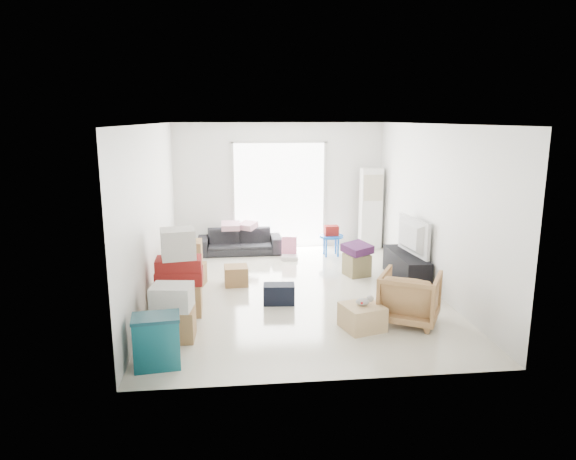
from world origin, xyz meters
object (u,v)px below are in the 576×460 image
at_px(television, 407,250).
at_px(sofa, 240,238).
at_px(ac_tower, 371,209).
at_px(storage_bins, 157,341).
at_px(armchair, 410,295).
at_px(kids_table, 331,234).
at_px(wood_crate, 362,317).
at_px(tv_console, 406,267).
at_px(ottoman, 357,265).

relative_size(television, sofa, 0.63).
relative_size(ac_tower, storage_bins, 2.85).
relative_size(armchair, kids_table, 1.25).
relative_size(storage_bins, wood_crate, 1.22).
bearing_deg(armchair, storage_bins, 45.45).
bearing_deg(tv_console, ottoman, 157.48).
height_order(storage_bins, wood_crate, storage_bins).
height_order(armchair, storage_bins, armchair).
distance_m(tv_console, armchair, 1.97).
xyz_separation_m(ac_tower, ottoman, (-0.75, -1.94, -0.68)).
bearing_deg(storage_bins, sofa, 78.42).
distance_m(ottoman, kids_table, 1.44).
bearing_deg(ottoman, television, -22.52).
distance_m(storage_bins, wood_crate, 2.72).
bearing_deg(armchair, tv_console, -78.50).
relative_size(kids_table, wood_crate, 1.26).
distance_m(television, storage_bins, 4.83).
bearing_deg(wood_crate, storage_bins, -162.89).
height_order(tv_console, armchair, armchair).
distance_m(armchair, storage_bins, 3.44).
bearing_deg(ottoman, storage_bins, -134.29).
xyz_separation_m(kids_table, wood_crate, (-0.30, -3.77, -0.28)).
relative_size(tv_console, sofa, 0.81).
bearing_deg(ottoman, ac_tower, 68.70).
distance_m(television, ottoman, 0.94).
bearing_deg(tv_console, storage_bins, -143.94).
bearing_deg(wood_crate, ac_tower, 73.75).
height_order(tv_console, kids_table, kids_table).
xyz_separation_m(ac_tower, tv_console, (0.05, -2.27, -0.64)).
relative_size(ottoman, kids_table, 0.63).
bearing_deg(sofa, wood_crate, -69.91).
bearing_deg(television, armchair, 155.78).
bearing_deg(tv_console, sofa, 143.69).
bearing_deg(ac_tower, tv_console, -88.74).
height_order(television, wood_crate, television).
distance_m(television, sofa, 3.58).
bearing_deg(television, sofa, 47.11).
bearing_deg(wood_crate, television, 57.39).
bearing_deg(ac_tower, wood_crate, -106.25).
bearing_deg(kids_table, television, -59.80).
height_order(tv_console, television, television).
xyz_separation_m(television, kids_table, (-1.01, 1.73, -0.09)).
height_order(ottoman, kids_table, kids_table).
xyz_separation_m(television, storage_bins, (-3.90, -2.84, -0.23)).
height_order(ac_tower, sofa, ac_tower).
xyz_separation_m(armchair, storage_bins, (-3.30, -0.97, -0.09)).
distance_m(sofa, ottoman, 2.74).
relative_size(storage_bins, ottoman, 1.55).
xyz_separation_m(tv_console, wood_crate, (-1.31, -2.04, -0.07)).
xyz_separation_m(ac_tower, sofa, (-2.83, -0.15, -0.53)).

